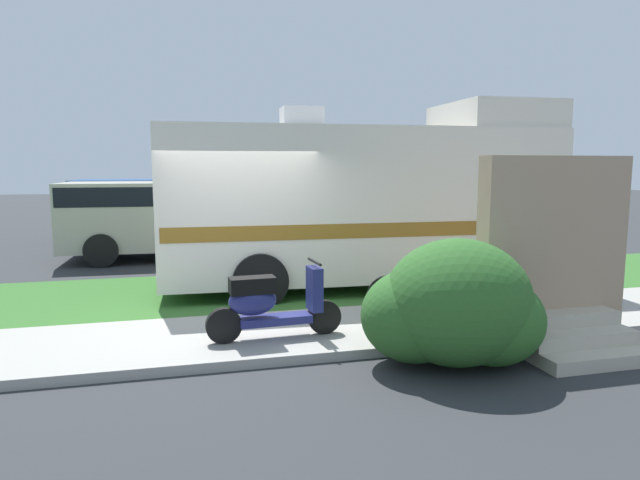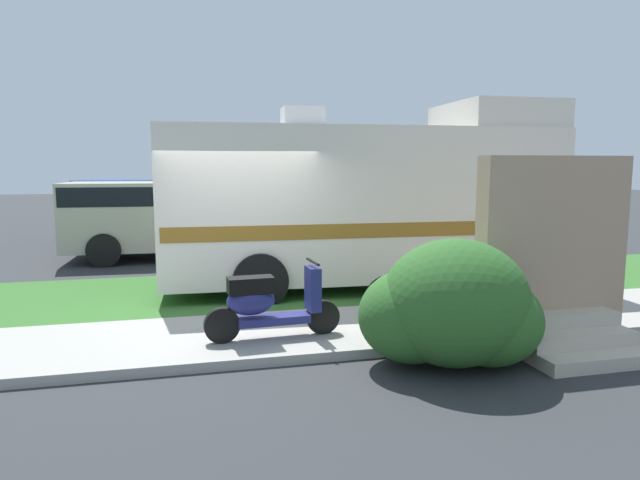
# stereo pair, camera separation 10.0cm
# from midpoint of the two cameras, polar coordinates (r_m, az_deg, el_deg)

# --- Properties ---
(ground_plane) EXTENTS (80.00, 80.00, 0.00)m
(ground_plane) POSITION_cam_midpoint_polar(r_m,az_deg,el_deg) (8.63, -7.46, -7.79)
(ground_plane) COLOR #2D3033
(sidewalk) EXTENTS (24.00, 2.00, 0.12)m
(sidewalk) POSITION_cam_midpoint_polar(r_m,az_deg,el_deg) (7.47, -6.42, -9.75)
(sidewalk) COLOR #9E9B93
(sidewalk) RESTS_ON ground
(grass_strip) EXTENTS (24.00, 3.40, 0.08)m
(grass_strip) POSITION_cam_midpoint_polar(r_m,az_deg,el_deg) (10.07, -8.43, -5.33)
(grass_strip) COLOR #336628
(grass_strip) RESTS_ON ground
(motorhome_rv) EXTENTS (7.17, 2.70, 3.43)m
(motorhome_rv) POSITION_cam_midpoint_polar(r_m,az_deg,el_deg) (10.34, 4.94, 3.98)
(motorhome_rv) COLOR silver
(motorhome_rv) RESTS_ON ground
(scooter) EXTENTS (1.74, 0.50, 0.97)m
(scooter) POSITION_cam_midpoint_polar(r_m,az_deg,el_deg) (7.06, -4.90, -6.41)
(scooter) COLOR black
(scooter) RESTS_ON ground
(bicycle) EXTENTS (1.68, 0.57, 0.87)m
(bicycle) POSITION_cam_midpoint_polar(r_m,az_deg,el_deg) (8.07, 11.07, -5.39)
(bicycle) COLOR black
(bicycle) RESTS_ON ground
(pickup_truck_near) EXTENTS (5.29, 2.34, 1.87)m
(pickup_truck_near) POSITION_cam_midpoint_polar(r_m,az_deg,el_deg) (14.29, -16.19, 2.15)
(pickup_truck_near) COLOR #B7B29E
(pickup_truck_near) RESTS_ON ground
(pickup_truck_far) EXTENTS (5.69, 2.43, 1.85)m
(pickup_truck_far) POSITION_cam_midpoint_polar(r_m,az_deg,el_deg) (17.87, -16.45, 3.14)
(pickup_truck_far) COLOR #1E478C
(pickup_truck_far) RESTS_ON ground
(porch_steps) EXTENTS (2.00, 1.26, 2.40)m
(porch_steps) POSITION_cam_midpoint_polar(r_m,az_deg,el_deg) (7.65, 23.25, -2.92)
(porch_steps) COLOR #BCB29E
(porch_steps) RESTS_ON ground
(bush_by_porch) EXTENTS (2.03, 1.52, 1.44)m
(bush_by_porch) POSITION_cam_midpoint_polar(r_m,az_deg,el_deg) (6.52, 13.67, -6.84)
(bush_by_porch) COLOR #2D6026
(bush_by_porch) RESTS_ON ground
(bottle_green) EXTENTS (0.07, 0.07, 0.24)m
(bottle_green) POSITION_cam_midpoint_polar(r_m,az_deg,el_deg) (7.96, 15.28, -7.68)
(bottle_green) COLOR brown
(bottle_green) RESTS_ON ground
(bottle_spare) EXTENTS (0.08, 0.08, 0.24)m
(bottle_spare) POSITION_cam_midpoint_polar(r_m,az_deg,el_deg) (9.43, 23.74, -5.67)
(bottle_spare) COLOR #B2B2B7
(bottle_spare) RESTS_ON ground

